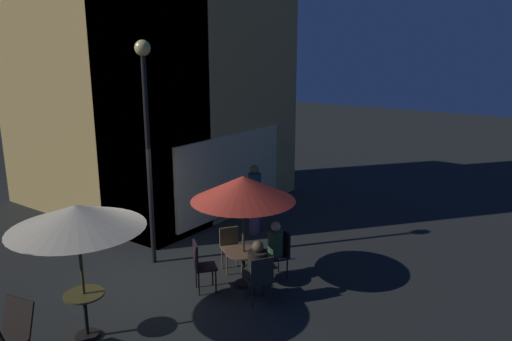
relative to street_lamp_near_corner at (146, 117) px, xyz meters
name	(u,v)px	position (x,y,z in m)	size (l,w,h in m)	color
ground_plane	(158,288)	(-0.78, -0.94, -3.16)	(60.00, 60.00, 0.00)	black
cafe_building	(148,35)	(2.45, 2.51, 1.67)	(6.04, 6.49, 9.67)	tan
street_lamp_near_corner	(146,117)	(0.00, 0.00, 0.00)	(0.31, 0.31, 4.66)	black
menu_sandwich_board	(6,339)	(-3.75, -1.00, -2.66)	(0.76, 0.67, 0.96)	black
cafe_table_0	(244,261)	(0.28, -2.21, -2.65)	(0.71, 0.71, 0.71)	black
cafe_table_1	(85,308)	(-2.59, -1.23, -2.64)	(0.63, 0.63, 0.77)	black
patio_umbrella_0	(243,189)	(0.28, -2.21, -1.19)	(1.97, 1.97, 2.21)	black
patio_umbrella_1	(77,218)	(-2.59, -1.23, -1.13)	(2.06, 2.06, 2.23)	black
cafe_chair_0	(230,244)	(0.70, -1.56, -2.60)	(0.55, 0.55, 0.89)	brown
cafe_chair_1	(200,262)	(-0.38, -1.69, -2.56)	(0.57, 0.57, 1.00)	black
cafe_chair_2	(260,276)	(-0.15, -2.90, -2.60)	(0.60, 0.60, 0.94)	black
cafe_chair_3	(280,250)	(1.00, -2.58, -2.58)	(0.58, 0.58, 0.98)	black
patron_seated_0	(257,266)	(-0.07, -2.77, -2.48)	(0.50, 0.55, 1.20)	black
patron_seated_1	(273,247)	(0.86, -2.50, -2.49)	(0.51, 0.44, 1.19)	#294936
patron_standing_2	(255,199)	(2.64, -0.78, -2.26)	(0.31, 0.31, 1.75)	#5C4162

